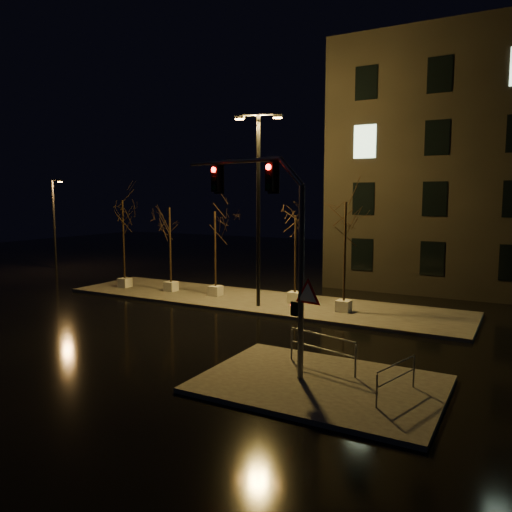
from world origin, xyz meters
The scene contains 13 objects.
ground centered at (0.00, 0.00, 0.00)m, with size 90.00×90.00×0.00m, color black.
median centered at (0.00, 6.00, 0.07)m, with size 22.00×5.00×0.15m, color #3F3D39.
sidewalk_corner centered at (7.50, -3.50, 0.07)m, with size 7.00×5.00×0.15m, color #3F3D39.
tree_0 centered at (-8.74, 5.43, 4.26)m, with size 1.80×1.80×5.41m.
tree_1 centered at (-5.48, 5.79, 3.94)m, with size 1.80×1.80×5.00m.
tree_2 centered at (-2.41, 5.86, 3.79)m, with size 1.80×1.80×4.80m.
tree_3 centered at (2.17, 6.41, 3.67)m, with size 1.80×1.80×4.64m.
tree_4 centered at (5.09, 5.58, 4.22)m, with size 1.80×1.80×5.37m.
traffic_signal_mast centered at (5.79, -3.31, 4.52)m, with size 5.36×1.16×6.65m.
streetlight_main centered at (0.91, 4.73, 5.60)m, with size 2.32×0.92×9.44m.
streetlight_far centered at (-19.98, 9.69, 3.83)m, with size 1.37×0.38×6.96m.
guard_rail_a centered at (7.08, -2.33, 0.87)m, with size 2.49×0.71×1.11m.
guard_rail_b centered at (9.74, -3.57, 0.77)m, with size 0.60×1.97×0.97m.
Camera 1 is at (12.72, -16.90, 5.59)m, focal length 35.00 mm.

